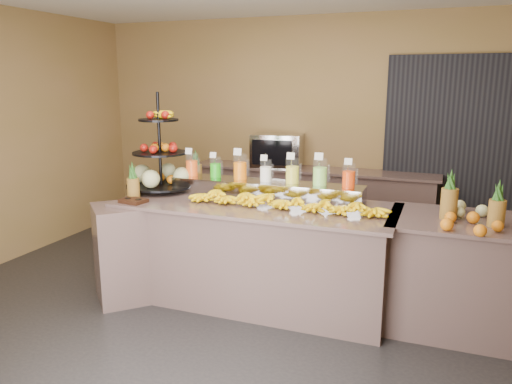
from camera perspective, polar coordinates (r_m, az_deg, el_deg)
The scene contains 20 objects.
ground at distance 4.53m, azimuth -1.44°, elevation -13.69°, with size 6.00×6.00×0.00m, color black.
room_envelope at distance 4.74m, azimuth 4.26°, elevation 11.00°, with size 6.04×5.02×2.82m.
buffet_counter at distance 4.61m, azimuth -1.57°, elevation -6.92°, with size 2.75×1.25×0.93m.
right_counter at distance 4.43m, azimuth 21.72°, elevation -8.66°, with size 1.08×0.88×0.93m.
back_ledge at distance 6.39m, azimuth 6.25°, elevation -1.41°, with size 3.10×0.55×0.93m.
pitcher_tray at distance 4.71m, azimuth 1.11°, elevation 0.34°, with size 1.85×0.30×0.15m, color gray.
juice_pitcher_orange_a at distance 4.99m, azimuth -7.35°, elevation 2.98°, with size 0.12×0.13×0.30m.
juice_pitcher_green at distance 4.88m, azimuth -4.65°, elevation 2.69°, with size 0.11×0.11×0.27m.
juice_pitcher_orange_b at distance 4.77m, azimuth -1.83°, elevation 2.72°, with size 0.13×0.14×0.32m.
juice_pitcher_milk at distance 4.68m, azimuth 1.12°, elevation 2.32°, with size 0.11×0.12×0.27m.
juice_pitcher_lemon at distance 4.60m, azimuth 4.17°, elevation 2.25°, with size 0.13×0.13×0.30m.
juice_pitcher_lime at distance 4.53m, azimuth 7.32°, elevation 2.08°, with size 0.13×0.14×0.32m.
juice_pitcher_orange_c at distance 4.48m, azimuth 10.55°, elevation 1.69°, with size 0.12×0.12×0.28m.
banana_heap at distance 4.32m, azimuth 3.27°, elevation -0.91°, with size 1.81×0.16×0.15m.
fruit_stand at distance 5.03m, azimuth -10.39°, elevation 2.89°, with size 0.73×0.73×0.97m.
condiment_caddy at distance 4.63m, azimuth -13.83°, elevation -0.98°, with size 0.22×0.17×0.03m, color black.
pineapple_left_a at distance 4.76m, azimuth -13.86°, elevation 0.75°, with size 0.12×0.12×0.36m.
pineapple_left_b at distance 5.15m, azimuth -6.89°, elevation 2.13°, with size 0.13×0.13×0.40m.
right_fruit_pile at distance 4.11m, azimuth 23.18°, elevation -2.51°, with size 0.47×0.45×0.25m.
oven_warmer at distance 6.38m, azimuth 2.48°, elevation 4.79°, with size 0.62×0.44×0.42m, color gray.
Camera 1 is at (1.55, -3.75, 2.01)m, focal length 35.00 mm.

